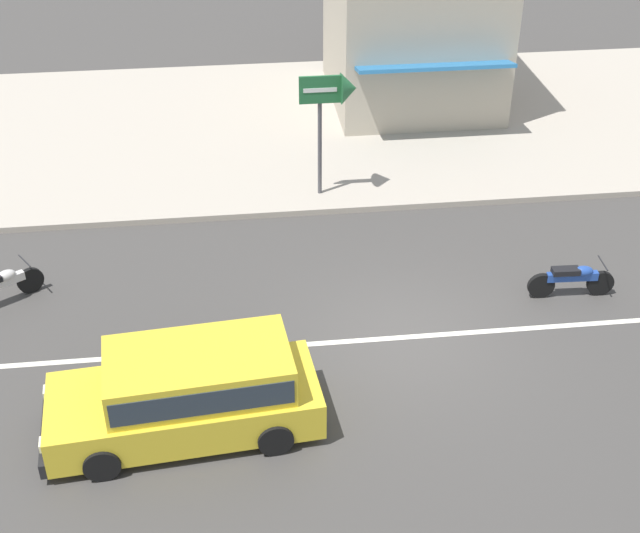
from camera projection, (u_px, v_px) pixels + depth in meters
ground_plane at (405, 337)px, 17.33m from camera, size 160.00×160.00×0.00m
lane_centre_stripe at (405, 337)px, 17.33m from camera, size 50.40×0.14×0.01m
kerb_strip at (338, 125)px, 25.57m from camera, size 68.00×10.00×0.15m
minivan_yellow_1 at (190, 389)px, 14.77m from camera, size 4.74×2.23×1.56m
motorcycle_1 at (573, 279)px, 18.29m from camera, size 1.81×0.56×0.80m
arrow_signboard at (341, 94)px, 20.59m from camera, size 1.33×0.73×3.07m
shopfront_corner_warung at (414, 9)px, 25.55m from camera, size 4.76×5.91×5.43m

